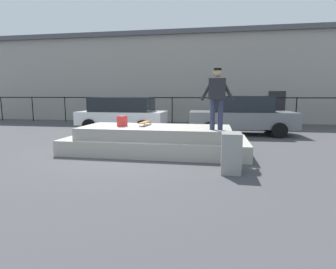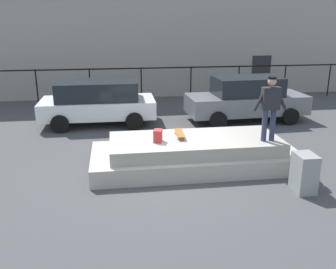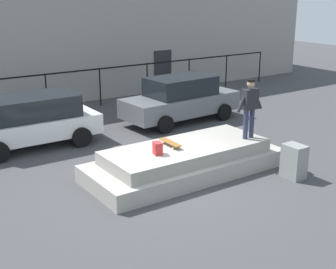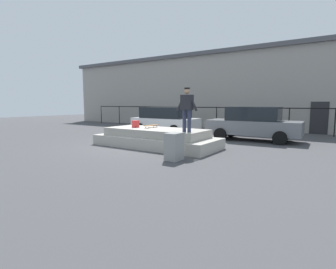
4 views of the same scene
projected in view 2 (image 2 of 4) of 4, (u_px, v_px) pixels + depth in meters
The scene contains 10 objects.
ground_plane at pixel (167, 171), 10.05m from camera, with size 60.00×60.00×0.00m, color #424244.
concrete_ledge at pixel (195, 153), 10.27m from camera, with size 5.56×2.29×0.80m.
skateboarder at pixel (270, 104), 9.64m from camera, with size 0.93×0.25×1.69m.
skateboard at pixel (180, 133), 10.23m from camera, with size 0.25×0.84×0.12m.
backpack at pixel (158, 136), 9.80m from camera, with size 0.28×0.20×0.32m, color red.
car_white_hatchback_near at pixel (98, 101), 14.17m from camera, with size 4.24×2.20×1.65m.
car_grey_sedan_mid at pixel (246, 99), 14.63m from camera, with size 4.67×2.18×1.72m.
utility_box at pixel (304, 173), 8.74m from camera, with size 0.44×0.60×0.92m, color gray.
fence_row at pixel (141, 77), 17.82m from camera, with size 24.06×0.06×1.64m.
warehouse_building at pixel (134, 34), 22.14m from camera, with size 32.31×8.63×5.84m.
Camera 2 is at (-1.31, -9.20, 3.94)m, focal length 40.32 mm.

